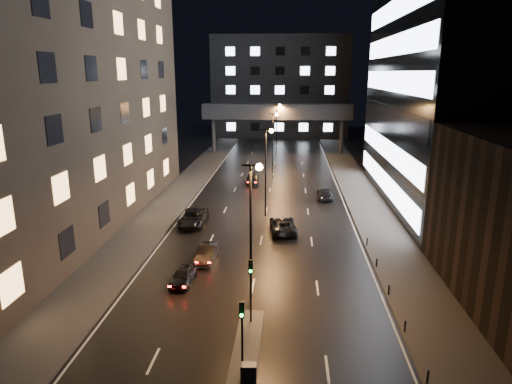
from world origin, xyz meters
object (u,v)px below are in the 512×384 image
car_away_c (193,218)px  car_toward_b (325,193)px  car_away_a (183,275)px  car_toward_a (283,225)px  utility_cabinet (249,374)px  car_away_b (207,253)px  car_away_d (253,179)px

car_away_c → car_toward_b: car_away_c is taller
car_away_a → car_toward_a: 14.74m
car_away_c → car_toward_a: size_ratio=1.05×
car_away_c → utility_cabinet: (8.43, -25.94, -0.08)m
car_toward_a → car_toward_b: size_ratio=1.16×
car_toward_b → car_away_c: bearing=37.8°
car_toward_b → utility_cabinet: (-6.74, -37.78, 0.03)m
car_away_b → car_away_d: bearing=90.4°
car_away_b → car_away_c: size_ratio=0.75×
car_away_c → car_away_d: (4.99, 19.38, -0.12)m
car_away_b → utility_cabinet: bearing=-68.9°
car_away_c → car_toward_a: (9.84, -1.57, -0.03)m
car_away_a → car_away_c: car_away_c is taller
car_away_b → utility_cabinet: 17.12m
car_away_b → car_away_d: 29.04m
car_away_a → utility_cabinet: size_ratio=3.44×
car_away_d → car_away_a: bearing=-98.4°
car_away_c → car_toward_b: bearing=37.8°
car_away_a → utility_cabinet: (6.24, -11.77, 0.05)m
car_toward_b → car_away_a: bearing=63.4°
car_away_a → car_toward_b: size_ratio=0.82×
car_away_a → car_away_d: 33.67m
car_away_b → car_away_d: car_away_b is taller
car_away_d → utility_cabinet: 45.45m
car_away_b → car_toward_a: (6.54, 8.04, 0.06)m
car_away_a → car_toward_b: (12.98, 26.01, 0.03)m
car_away_d → car_toward_a: car_toward_a is taller
car_toward_b → utility_cabinet: bearing=79.8°
car_away_b → car_toward_a: bearing=54.6°
car_away_d → car_away_b: bearing=-96.9°
utility_cabinet → car_toward_b: bearing=77.2°
car_away_a → car_toward_a: car_toward_a is taller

